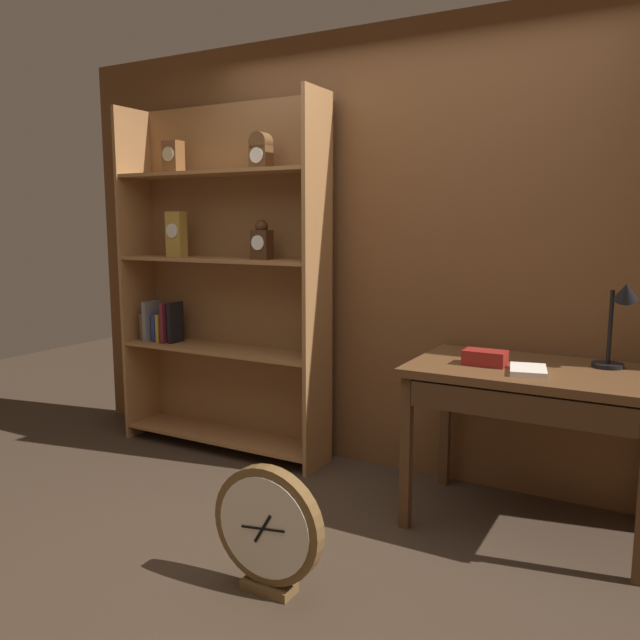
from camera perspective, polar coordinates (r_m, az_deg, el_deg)
The scene contains 8 objects.
ground_plane at distance 2.96m, azimuth -3.54°, elevation -21.53°, with size 10.00×10.00×0.00m, color #3D2D21.
back_wood_panel at distance 3.79m, azimuth 7.58°, elevation 5.79°, with size 4.80×0.05×2.60m, color brown.
bookshelf at distance 4.20m, azimuth -8.69°, elevation 3.23°, with size 1.45×0.33×2.23m.
workbench at distance 3.23m, azimuth 18.22°, elevation -5.81°, with size 1.13×0.70×0.80m.
desk_lamp at distance 3.29m, azimuth 25.03°, elevation 0.25°, with size 0.19×0.19×0.43m.
toolbox_small at distance 3.21m, azimuth 14.45°, elevation -3.26°, with size 0.20×0.12×0.07m, color maroon.
open_repair_manual at distance 3.11m, azimuth 18.00°, elevation -4.25°, with size 0.16×0.22×0.03m, color silver.
round_clock_large at distance 2.71m, azimuth -4.66°, elevation -17.99°, with size 0.49×0.11×0.53m.
Camera 1 is at (1.39, -2.15, 1.49)m, focal length 36.03 mm.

